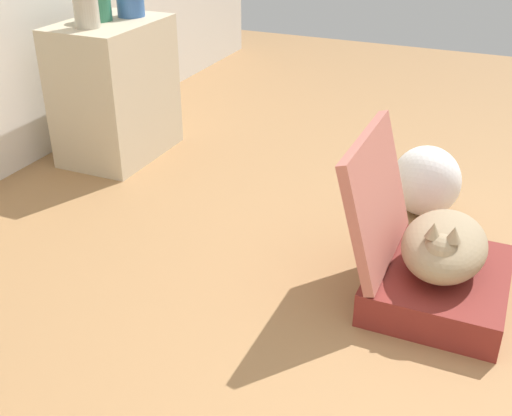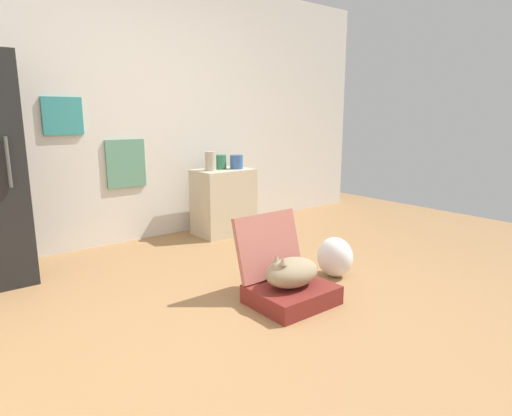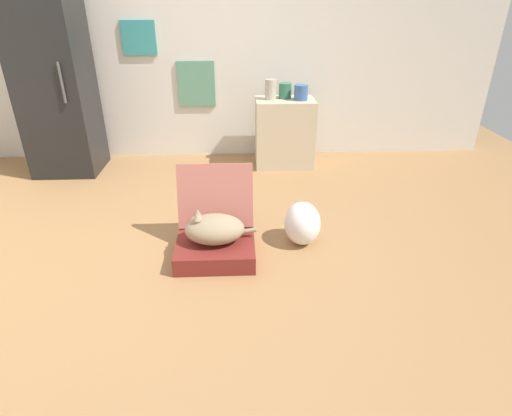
# 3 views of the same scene
# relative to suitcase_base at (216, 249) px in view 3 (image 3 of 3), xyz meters

# --- Properties ---
(ground_plane) EXTENTS (7.68, 7.68, 0.00)m
(ground_plane) POSITION_rel_suitcase_base_xyz_m (-0.28, -0.09, -0.06)
(ground_plane) COLOR #9E7247
(ground_plane) RESTS_ON ground
(wall_back) EXTENTS (6.40, 0.15, 2.60)m
(wall_back) POSITION_rel_suitcase_base_xyz_m (-0.28, 2.17, 1.24)
(wall_back) COLOR silver
(wall_back) RESTS_ON ground
(suitcase_base) EXTENTS (0.53, 0.45, 0.13)m
(suitcase_base) POSITION_rel_suitcase_base_xyz_m (0.00, 0.00, 0.00)
(suitcase_base) COLOR maroon
(suitcase_base) RESTS_ON ground
(suitcase_lid) EXTENTS (0.53, 0.16, 0.45)m
(suitcase_lid) POSITION_rel_suitcase_base_xyz_m (0.00, 0.24, 0.29)
(suitcase_lid) COLOR #B26356
(suitcase_lid) RESTS_ON suitcase_base
(cat) EXTENTS (0.48, 0.28, 0.23)m
(cat) POSITION_rel_suitcase_base_xyz_m (-0.01, 0.00, 0.16)
(cat) COLOR #998466
(cat) RESTS_ON suitcase_base
(plastic_bag_white) EXTENTS (0.26, 0.29, 0.31)m
(plastic_bag_white) POSITION_rel_suitcase_base_xyz_m (0.61, 0.16, 0.09)
(plastic_bag_white) COLOR white
(plastic_bag_white) RESTS_ON ground
(refrigerator) EXTENTS (0.61, 0.60, 1.69)m
(refrigerator) POSITION_rel_suitcase_base_xyz_m (-1.55, 1.71, 0.78)
(refrigerator) COLOR black
(refrigerator) RESTS_ON ground
(side_table) EXTENTS (0.59, 0.41, 0.69)m
(side_table) POSITION_rel_suitcase_base_xyz_m (0.65, 1.76, 0.28)
(side_table) COLOR beige
(side_table) RESTS_ON ground
(vase_tall) EXTENTS (0.11, 0.11, 0.19)m
(vase_tall) POSITION_rel_suitcase_base_xyz_m (0.50, 1.76, 0.72)
(vase_tall) COLOR #B7AD99
(vase_tall) RESTS_ON side_table
(vase_short) EXTENTS (0.14, 0.14, 0.15)m
(vase_short) POSITION_rel_suitcase_base_xyz_m (0.80, 1.72, 0.70)
(vase_short) COLOR #38609E
(vase_short) RESTS_ON side_table
(vase_round) EXTENTS (0.13, 0.13, 0.15)m
(vase_round) POSITION_rel_suitcase_base_xyz_m (0.65, 1.80, 0.70)
(vase_round) COLOR #2D7051
(vase_round) RESTS_ON side_table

